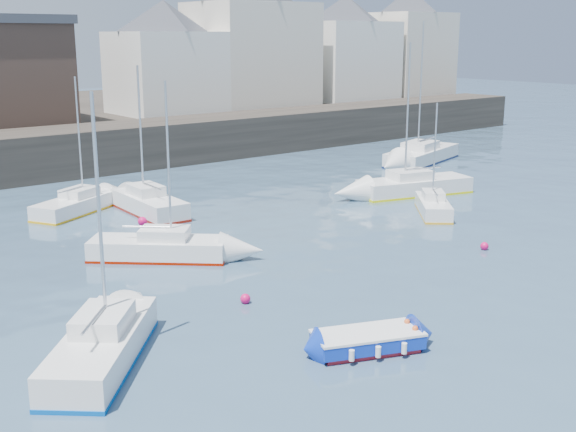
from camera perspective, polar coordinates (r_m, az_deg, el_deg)
water at (r=23.72m, az=18.76°, el=-9.05°), size 220.00×220.00×0.00m
quay_wall at (r=50.54m, az=-16.66°, el=4.95°), size 90.00×5.00×3.00m
bldg_east_a at (r=65.93m, az=-2.92°, el=13.89°), size 13.36×13.36×11.80m
bldg_east_b at (r=72.59m, az=4.56°, el=13.14°), size 11.88×11.88×9.95m
bldg_east_c at (r=79.03m, az=9.45°, el=13.44°), size 11.14×11.14×10.95m
bldg_east_d at (r=60.66m, az=-9.67°, el=12.34°), size 11.14×11.14×8.95m
blue_dinghy at (r=21.56m, az=6.30°, el=-9.73°), size 3.49×2.47×0.61m
sailboat_a at (r=21.30m, az=-14.50°, el=-9.86°), size 5.26×5.59×7.57m
sailboat_b at (r=30.39m, az=-10.14°, el=-2.46°), size 5.42×5.16×7.30m
sailboat_c at (r=38.09m, az=11.40°, el=0.79°), size 3.92×4.15×5.70m
sailboat_d at (r=42.65m, az=9.91°, el=2.39°), size 7.11×3.91×8.64m
sailboat_f at (r=38.23m, az=-10.97°, el=1.01°), size 2.15×5.89×7.55m
sailboat_g at (r=53.65m, az=10.53°, el=4.79°), size 8.28×4.71×9.98m
sailboat_h at (r=39.29m, az=-16.30°, el=0.93°), size 5.61×4.10×6.99m
buoy_near at (r=25.22m, az=-3.39°, el=-6.89°), size 0.36×0.36×0.36m
buoy_mid at (r=32.39m, az=15.24°, el=-2.58°), size 0.36×0.36×0.36m
buoy_far at (r=35.92m, az=-11.41°, el=-0.73°), size 0.46×0.46×0.46m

